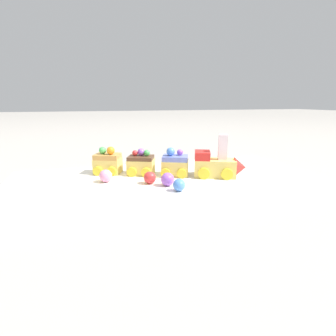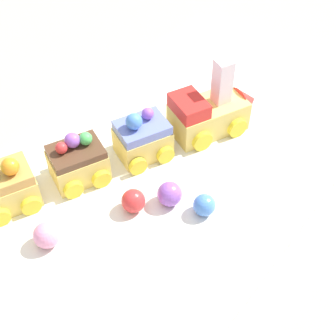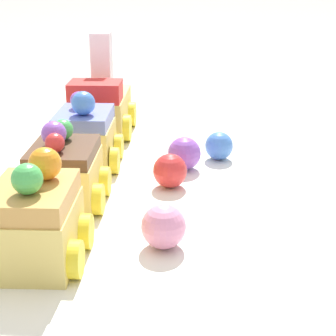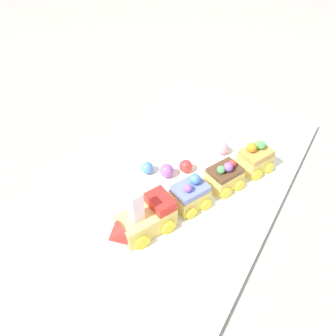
{
  "view_description": "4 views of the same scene",
  "coord_description": "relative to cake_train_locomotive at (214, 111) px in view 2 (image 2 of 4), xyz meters",
  "views": [
    {
      "loc": [
        -0.18,
        -0.59,
        0.2
      ],
      "look_at": [
        0.01,
        0.02,
        0.03
      ],
      "focal_mm": 28.0,
      "sensor_mm": 36.0,
      "label": 1
    },
    {
      "loc": [
        -0.3,
        -0.27,
        0.45
      ],
      "look_at": [
        -0.0,
        -0.03,
        0.05
      ],
      "focal_mm": 50.0,
      "sensor_mm": 36.0,
      "label": 2
    },
    {
      "loc": [
        -0.46,
        0.14,
        0.19
      ],
      "look_at": [
        -0.05,
        -0.02,
        0.03
      ],
      "focal_mm": 60.0,
      "sensor_mm": 36.0,
      "label": 3
    },
    {
      "loc": [
        0.42,
        0.22,
        0.51
      ],
      "look_at": [
        0.02,
        -0.02,
        0.07
      ],
      "focal_mm": 35.0,
      "sensor_mm": 36.0,
      "label": 4
    }
  ],
  "objects": [
    {
      "name": "cake_car_chocolate",
      "position": [
        -0.18,
        0.08,
        -0.0
      ],
      "size": [
        0.08,
        0.08,
        0.07
      ],
      "rotation": [
        0.0,
        0.0,
        -0.4
      ],
      "color": "#EACC66",
      "rests_on": "display_board"
    },
    {
      "name": "cake_car_blueberry",
      "position": [
        -0.1,
        0.04,
        -0.0
      ],
      "size": [
        0.08,
        0.08,
        0.07
      ],
      "rotation": [
        0.0,
        0.0,
        -0.4
      ],
      "color": "#EACC66",
      "rests_on": "display_board"
    },
    {
      "name": "gumball_purple",
      "position": [
        -0.15,
        -0.04,
        -0.01
      ],
      "size": [
        0.03,
        0.03,
        0.03
      ],
      "primitive_type": "sphere",
      "color": "#9956C6",
      "rests_on": "display_board"
    },
    {
      "name": "ground_plane",
      "position": [
        -0.13,
        0.01,
        -0.04
      ],
      "size": [
        10.0,
        10.0,
        0.0
      ],
      "primitive_type": "plane",
      "color": "gray"
    },
    {
      "name": "cake_car_caramel",
      "position": [
        -0.27,
        0.11,
        -0.0
      ],
      "size": [
        0.08,
        0.08,
        0.07
      ],
      "rotation": [
        0.0,
        0.0,
        -0.4
      ],
      "color": "#EACC66",
      "rests_on": "display_board"
    },
    {
      "name": "gumball_pink",
      "position": [
        -0.28,
        0.03,
        -0.01
      ],
      "size": [
        0.03,
        0.03,
        0.03
      ],
      "primitive_type": "sphere",
      "color": "pink",
      "rests_on": "display_board"
    },
    {
      "name": "cake_train_locomotive",
      "position": [
        0.0,
        0.0,
        0.0
      ],
      "size": [
        0.14,
        0.1,
        0.11
      ],
      "rotation": [
        0.0,
        0.0,
        -0.4
      ],
      "color": "#EACC66",
      "rests_on": "display_board"
    },
    {
      "name": "gumball_blue",
      "position": [
        -0.14,
        -0.08,
        -0.02
      ],
      "size": [
        0.03,
        0.03,
        0.03
      ],
      "primitive_type": "sphere",
      "color": "#4C84E0",
      "rests_on": "display_board"
    },
    {
      "name": "display_board",
      "position": [
        -0.13,
        0.01,
        -0.03
      ],
      "size": [
        0.76,
        0.38,
        0.01
      ],
      "primitive_type": "cube",
      "color": "white",
      "rests_on": "ground_plane"
    },
    {
      "name": "gumball_red",
      "position": [
        -0.18,
        -0.01,
        -0.01
      ],
      "size": [
        0.03,
        0.03,
        0.03
      ],
      "primitive_type": "sphere",
      "color": "red",
      "rests_on": "display_board"
    }
  ]
}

